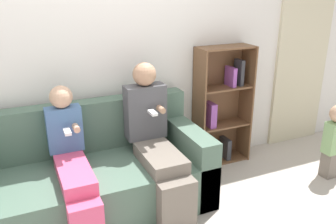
{
  "coord_description": "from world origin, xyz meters",
  "views": [
    {
      "loc": [
        -0.69,
        -2.15,
        1.87
      ],
      "look_at": [
        0.54,
        0.59,
        0.77
      ],
      "focal_mm": 38.0,
      "sensor_mm": 36.0,
      "label": 1
    }
  ],
  "objects_px": {
    "toddler_standing": "(335,138)",
    "bookshelf": "(221,108)",
    "couch": "(91,178)",
    "adult_seated": "(155,137)",
    "child_seated": "(72,162)"
  },
  "relations": [
    {
      "from": "adult_seated",
      "to": "child_seated",
      "type": "distance_m",
      "value": 0.72
    },
    {
      "from": "couch",
      "to": "child_seated",
      "type": "height_order",
      "value": "child_seated"
    },
    {
      "from": "child_seated",
      "to": "bookshelf",
      "type": "bearing_deg",
      "value": 16.18
    },
    {
      "from": "child_seated",
      "to": "toddler_standing",
      "type": "height_order",
      "value": "child_seated"
    },
    {
      "from": "toddler_standing",
      "to": "bookshelf",
      "type": "xyz_separation_m",
      "value": [
        -0.84,
        0.79,
        0.19
      ]
    },
    {
      "from": "adult_seated",
      "to": "bookshelf",
      "type": "xyz_separation_m",
      "value": [
        0.93,
        0.44,
        -0.01
      ]
    },
    {
      "from": "couch",
      "to": "child_seated",
      "type": "bearing_deg",
      "value": -138.06
    },
    {
      "from": "toddler_standing",
      "to": "bookshelf",
      "type": "relative_size",
      "value": 0.61
    },
    {
      "from": "couch",
      "to": "bookshelf",
      "type": "height_order",
      "value": "bookshelf"
    },
    {
      "from": "toddler_standing",
      "to": "bookshelf",
      "type": "height_order",
      "value": "bookshelf"
    },
    {
      "from": "couch",
      "to": "adult_seated",
      "type": "xyz_separation_m",
      "value": [
        0.56,
        -0.1,
        0.33
      ]
    },
    {
      "from": "child_seated",
      "to": "toddler_standing",
      "type": "distance_m",
      "value": 2.51
    },
    {
      "from": "toddler_standing",
      "to": "bookshelf",
      "type": "bearing_deg",
      "value": 136.9
    },
    {
      "from": "couch",
      "to": "toddler_standing",
      "type": "xyz_separation_m",
      "value": [
        2.33,
        -0.45,
        0.13
      ]
    },
    {
      "from": "bookshelf",
      "to": "adult_seated",
      "type": "bearing_deg",
      "value": -154.62
    }
  ]
}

